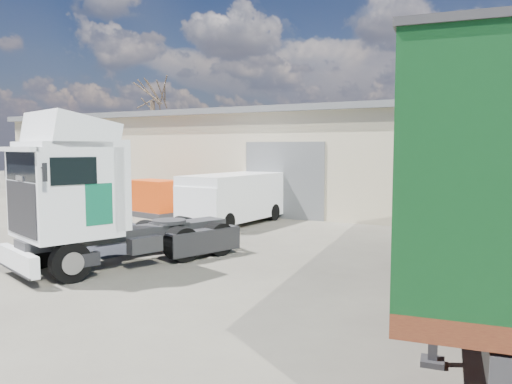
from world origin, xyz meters
The scene contains 8 objects.
ground centered at (0.00, 0.00, 0.00)m, with size 120.00×120.00×0.00m, color #2B2823.
warehouse centered at (-6.00, 16.00, 2.66)m, with size 30.60×12.60×5.42m.
bare_tree centered at (-18.00, 20.00, 7.92)m, with size 4.00×4.00×9.60m.
tractor_unit centered at (-2.52, -1.28, 1.78)m, with size 4.32×6.63×4.24m.
box_trailer centered at (7.16, 1.14, 2.81)m, with size 4.57×14.10×4.61m.
panel_van centered at (-3.30, 7.24, 1.13)m, with size 2.54×5.47×2.18m.
orange_skip centered at (-8.00, 7.88, 0.76)m, with size 3.11×2.29×1.75m.
gravel_heap centered at (-5.40, 0.67, 0.46)m, with size 6.17×6.17×1.00m.
Camera 1 is at (7.73, -11.20, 3.29)m, focal length 35.00 mm.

